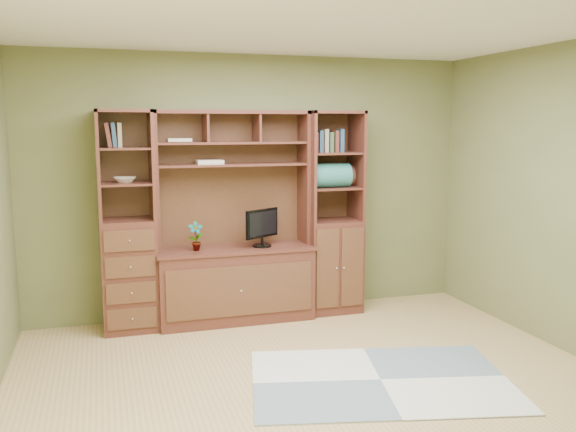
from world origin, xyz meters
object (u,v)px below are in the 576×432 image
object	(u,v)px
left_tower	(128,222)
monitor	(262,221)
right_tower	(332,213)
center_hutch	(235,218)

from	to	relation	value
left_tower	monitor	world-z (taller)	left_tower
left_tower	right_tower	size ratio (longest dim) A/B	1.00
right_tower	center_hutch	bearing A→B (deg)	-177.77
center_hutch	left_tower	distance (m)	1.00
center_hutch	right_tower	world-z (taller)	same
center_hutch	monitor	size ratio (longest dim) A/B	4.02
left_tower	monitor	distance (m)	1.27
center_hutch	left_tower	bearing A→B (deg)	177.71
center_hutch	left_tower	world-z (taller)	same
left_tower	monitor	xyz separation A→B (m)	(1.26, -0.07, -0.04)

